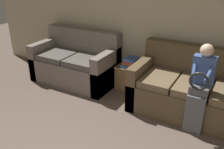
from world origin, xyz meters
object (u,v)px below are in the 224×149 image
object	(u,v)px
couch_side	(76,64)
book_stack	(131,63)
side_shelf	(130,77)
child_left_seated	(200,85)
couch_main	(194,92)

from	to	relation	value
couch_side	book_stack	bearing A→B (deg)	11.09
couch_side	side_shelf	distance (m)	1.11
child_left_seated	couch_main	bearing A→B (deg)	107.28
side_shelf	child_left_seated	bearing A→B (deg)	-25.69
side_shelf	book_stack	distance (m)	0.29
couch_side	book_stack	size ratio (longest dim) A/B	5.12
couch_main	side_shelf	bearing A→B (deg)	168.73
couch_main	side_shelf	xyz separation A→B (m)	(-1.22, 0.24, -0.12)
couch_side	couch_main	bearing A→B (deg)	-0.65
couch_side	child_left_seated	xyz separation A→B (m)	(2.43, -0.43, 0.33)
couch_main	child_left_seated	size ratio (longest dim) A/B	1.52
couch_main	book_stack	world-z (taller)	couch_main
side_shelf	book_stack	size ratio (longest dim) A/B	1.49
couch_main	book_stack	bearing A→B (deg)	168.74
couch_side	side_shelf	size ratio (longest dim) A/B	3.44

